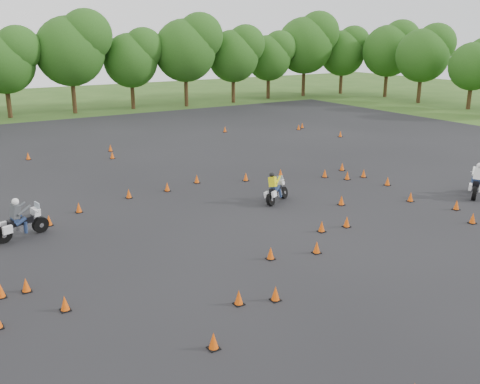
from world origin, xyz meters
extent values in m
plane|color=#2D5119|center=(0.00, 0.00, 0.00)|extent=(140.00, 140.00, 0.00)
plane|color=black|center=(0.00, 6.00, 0.01)|extent=(62.00, 62.00, 0.00)
cone|color=#E04F09|center=(-5.69, 20.96, 0.23)|extent=(0.26, 0.26, 0.45)
cone|color=#E04F09|center=(-9.54, 1.56, 0.23)|extent=(0.26, 0.26, 0.45)
cone|color=#E04F09|center=(7.79, 7.35, 0.23)|extent=(0.26, 0.26, 0.45)
cone|color=#E04F09|center=(5.67, 8.72, 0.23)|extent=(0.26, 0.26, 0.45)
cone|color=#E04F09|center=(-10.29, 1.57, 0.23)|extent=(0.26, 0.26, 0.45)
cone|color=#E04F09|center=(-8.81, -0.32, 0.23)|extent=(0.26, 0.26, 0.45)
cone|color=#E04F09|center=(-6.04, -4.40, 0.23)|extent=(0.26, 0.26, 0.45)
cone|color=#E04F09|center=(10.25, 22.83, 0.23)|extent=(0.26, 0.26, 0.45)
cone|color=#E04F09|center=(3.54, 9.08, 0.23)|extent=(0.26, 0.26, 0.45)
cone|color=#E04F09|center=(3.22, 0.59, 0.23)|extent=(0.26, 0.26, 0.45)
cone|color=#E04F09|center=(16.13, 20.48, 0.23)|extent=(0.26, 0.26, 0.45)
cone|color=#E04F09|center=(1.02, 10.13, 0.23)|extent=(0.26, 0.26, 0.45)
cone|color=#E04F09|center=(16.95, 16.18, 0.23)|extent=(0.26, 0.26, 0.45)
cone|color=#E04F09|center=(8.15, -1.96, 0.23)|extent=(0.26, 0.26, 0.45)
cone|color=#E04F09|center=(9.69, 7.99, 0.23)|extent=(0.26, 0.26, 0.45)
cone|color=#E04F09|center=(-4.24, -2.73, 0.23)|extent=(0.26, 0.26, 0.45)
cone|color=#E04F09|center=(-0.30, 20.58, 0.23)|extent=(0.26, 0.26, 0.45)
cone|color=#E04F09|center=(8.53, 6.29, 0.23)|extent=(0.26, 0.26, 0.45)
cone|color=#E04F09|center=(9.15, -0.39, 0.23)|extent=(0.26, 0.26, 0.45)
cone|color=#E04F09|center=(-1.02, 9.55, 0.23)|extent=(0.26, 0.26, 0.45)
cone|color=#E04F09|center=(-1.47, -0.46, 0.23)|extent=(0.26, 0.26, 0.45)
cone|color=#E04F09|center=(16.90, 20.97, 0.23)|extent=(0.26, 0.26, 0.45)
cone|color=#E04F09|center=(5.09, 2.98, 0.23)|extent=(0.26, 0.26, 0.45)
cone|color=#E04F09|center=(-5.90, 8.53, 0.23)|extent=(0.26, 0.26, 0.45)
cone|color=#E04F09|center=(1.94, 0.71, 0.23)|extent=(0.26, 0.26, 0.45)
cone|color=#E04F09|center=(8.35, 1.62, 0.23)|extent=(0.26, 0.26, 0.45)
cone|color=#E04F09|center=(9.55, 4.25, 0.23)|extent=(0.26, 0.26, 0.45)
cone|color=#E04F09|center=(0.32, -0.92, 0.23)|extent=(0.26, 0.26, 0.45)
cone|color=#E04F09|center=(9.67, 6.18, 0.23)|extent=(0.26, 0.26, 0.45)
cone|color=#E04F09|center=(-0.94, 18.34, 0.23)|extent=(0.26, 0.26, 0.45)
cone|color=#E04F09|center=(-3.15, 9.44, 0.23)|extent=(0.26, 0.26, 0.45)
cone|color=#E04F09|center=(-7.48, 7.46, 0.23)|extent=(0.26, 0.26, 0.45)
cone|color=#E04F09|center=(-3.14, -3.11, 0.23)|extent=(0.26, 0.26, 0.45)
camera|label=1|loc=(-11.91, -15.13, 7.93)|focal=40.00mm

